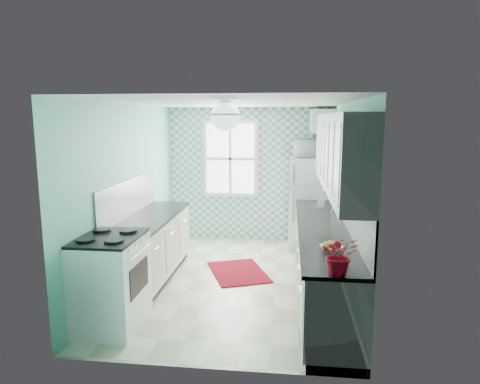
# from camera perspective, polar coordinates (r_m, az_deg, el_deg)

# --- Properties ---
(floor) EXTENTS (3.00, 4.40, 0.02)m
(floor) POSITION_cam_1_polar(r_m,az_deg,el_deg) (6.26, -0.73, -11.82)
(floor) COLOR beige
(floor) RESTS_ON ground
(ceiling) EXTENTS (3.00, 4.40, 0.02)m
(ceiling) POSITION_cam_1_polar(r_m,az_deg,el_deg) (5.83, -0.79, 11.89)
(ceiling) COLOR white
(ceiling) RESTS_ON wall_back
(wall_back) EXTENTS (3.00, 0.02, 2.50)m
(wall_back) POSITION_cam_1_polar(r_m,az_deg,el_deg) (8.09, 1.23, 2.35)
(wall_back) COLOR #5EB9A5
(wall_back) RESTS_ON floor
(wall_front) EXTENTS (3.00, 0.02, 2.50)m
(wall_front) POSITION_cam_1_polar(r_m,az_deg,el_deg) (3.79, -5.03, -6.27)
(wall_front) COLOR #5EB9A5
(wall_front) RESTS_ON floor
(wall_left) EXTENTS (0.02, 4.40, 2.50)m
(wall_left) POSITION_cam_1_polar(r_m,az_deg,el_deg) (6.29, -14.54, -0.11)
(wall_left) COLOR #5EB9A5
(wall_left) RESTS_ON floor
(wall_right) EXTENTS (0.02, 4.40, 2.50)m
(wall_right) POSITION_cam_1_polar(r_m,az_deg,el_deg) (5.92, 13.90, -0.68)
(wall_right) COLOR #5EB9A5
(wall_right) RESTS_ON floor
(accent_wall) EXTENTS (3.00, 0.01, 2.50)m
(accent_wall) POSITION_cam_1_polar(r_m,az_deg,el_deg) (8.07, 1.22, 2.33)
(accent_wall) COLOR #5AA69F
(accent_wall) RESTS_ON wall_back
(window) EXTENTS (1.04, 0.05, 1.44)m
(window) POSITION_cam_1_polar(r_m,az_deg,el_deg) (8.05, -1.28, 4.46)
(window) COLOR white
(window) RESTS_ON wall_back
(backsplash_right) EXTENTS (0.02, 3.60, 0.51)m
(backsplash_right) POSITION_cam_1_polar(r_m,az_deg,el_deg) (5.54, 14.17, -1.98)
(backsplash_right) COLOR white
(backsplash_right) RESTS_ON wall_right
(backsplash_left) EXTENTS (0.02, 2.15, 0.51)m
(backsplash_left) POSITION_cam_1_polar(r_m,az_deg,el_deg) (6.22, -14.58, -0.73)
(backsplash_left) COLOR white
(backsplash_left) RESTS_ON wall_left
(upper_cabinets_right) EXTENTS (0.33, 3.20, 0.90)m
(upper_cabinets_right) POSITION_cam_1_polar(r_m,az_deg,el_deg) (5.22, 13.10, 5.19)
(upper_cabinets_right) COLOR silver
(upper_cabinets_right) RESTS_ON wall_right
(upper_cabinet_fridge) EXTENTS (0.40, 0.74, 0.40)m
(upper_cabinet_fridge) POSITION_cam_1_polar(r_m,az_deg,el_deg) (7.63, 10.89, 9.26)
(upper_cabinet_fridge) COLOR silver
(upper_cabinet_fridge) RESTS_ON wall_right
(ceiling_light) EXTENTS (0.34, 0.34, 0.35)m
(ceiling_light) POSITION_cam_1_polar(r_m,az_deg,el_deg) (5.03, -1.96, 10.09)
(ceiling_light) COLOR silver
(ceiling_light) RESTS_ON ceiling
(base_cabinets_right) EXTENTS (0.60, 3.60, 0.90)m
(base_cabinets_right) POSITION_cam_1_polar(r_m,az_deg,el_deg) (5.70, 10.94, -9.29)
(base_cabinets_right) COLOR white
(base_cabinets_right) RESTS_ON floor
(countertop_right) EXTENTS (0.63, 3.60, 0.04)m
(countertop_right) POSITION_cam_1_polar(r_m,az_deg,el_deg) (5.57, 10.95, -4.71)
(countertop_right) COLOR black
(countertop_right) RESTS_ON base_cabinets_right
(base_cabinets_left) EXTENTS (0.60, 2.15, 0.90)m
(base_cabinets_left) POSITION_cam_1_polar(r_m,az_deg,el_deg) (6.30, -11.82, -7.47)
(base_cabinets_left) COLOR white
(base_cabinets_left) RESTS_ON floor
(countertop_left) EXTENTS (0.63, 2.15, 0.04)m
(countertop_left) POSITION_cam_1_polar(r_m,az_deg,el_deg) (6.17, -11.84, -3.31)
(countertop_left) COLOR black
(countertop_left) RESTS_ON base_cabinets_left
(fridge) EXTENTS (0.71, 0.70, 1.62)m
(fridge) POSITION_cam_1_polar(r_m,az_deg,el_deg) (7.74, 9.15, -1.40)
(fridge) COLOR silver
(fridge) RESTS_ON floor
(stove) EXTENTS (0.68, 0.84, 1.02)m
(stove) POSITION_cam_1_polar(r_m,az_deg,el_deg) (5.03, -16.94, -11.18)
(stove) COLOR white
(stove) RESTS_ON floor
(sink) EXTENTS (0.55, 0.47, 0.53)m
(sink) POSITION_cam_1_polar(r_m,az_deg,el_deg) (6.42, 10.53, -2.68)
(sink) COLOR silver
(sink) RESTS_ON countertop_right
(rug) EXTENTS (1.09, 1.27, 0.02)m
(rug) POSITION_cam_1_polar(r_m,az_deg,el_deg) (6.56, -0.24, -10.63)
(rug) COLOR #690208
(rug) RESTS_ON floor
(dish_towel) EXTENTS (0.08, 0.24, 0.37)m
(dish_towel) POSITION_cam_1_polar(r_m,az_deg,el_deg) (6.17, 7.68, -7.41)
(dish_towel) COLOR #70BAAD
(dish_towel) RESTS_ON base_cabinets_right
(fruit_bowl) EXTENTS (0.29, 0.29, 0.06)m
(fruit_bowl) POSITION_cam_1_polar(r_m,az_deg,el_deg) (4.55, 12.13, -7.37)
(fruit_bowl) COLOR white
(fruit_bowl) RESTS_ON countertop_right
(potted_plant) EXTENTS (0.33, 0.29, 0.36)m
(potted_plant) POSITION_cam_1_polar(r_m,az_deg,el_deg) (3.87, 13.17, -8.19)
(potted_plant) COLOR #B10E16
(potted_plant) RESTS_ON countertop_right
(soap_bottle) EXTENTS (0.12, 0.12, 0.21)m
(soap_bottle) POSITION_cam_1_polar(r_m,az_deg,el_deg) (6.73, 10.77, -1.12)
(soap_bottle) COLOR #B0C0D0
(soap_bottle) RESTS_ON countertop_right
(microwave) EXTENTS (0.59, 0.42, 0.32)m
(microwave) POSITION_cam_1_polar(r_m,az_deg,el_deg) (7.62, 9.35, 5.77)
(microwave) COLOR white
(microwave) RESTS_ON fridge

